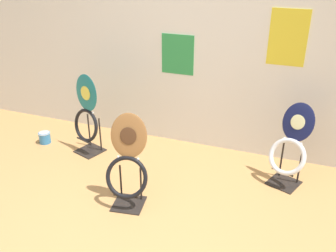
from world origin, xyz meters
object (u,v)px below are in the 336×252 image
toilet_seat_display_teal_sax (87,118)px  toilet_seat_display_navy_moon (290,149)px  toilet_seat_display_woodgrain (128,165)px  paint_can (45,137)px

toilet_seat_display_teal_sax → toilet_seat_display_navy_moon: size_ratio=1.12×
toilet_seat_display_woodgrain → toilet_seat_display_teal_sax: size_ratio=0.94×
toilet_seat_display_woodgrain → paint_can: toilet_seat_display_woodgrain is taller
toilet_seat_display_navy_moon → paint_can: 2.84m
toilet_seat_display_teal_sax → paint_can: (-0.62, -0.01, -0.36)m
toilet_seat_display_woodgrain → toilet_seat_display_teal_sax: (-0.86, 0.72, 0.01)m
toilet_seat_display_woodgrain → toilet_seat_display_navy_moon: 1.59m
toilet_seat_display_woodgrain → toilet_seat_display_navy_moon: toilet_seat_display_woodgrain is taller
toilet_seat_display_teal_sax → paint_can: 0.72m
toilet_seat_display_woodgrain → toilet_seat_display_navy_moon: (1.33, 0.86, -0.03)m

